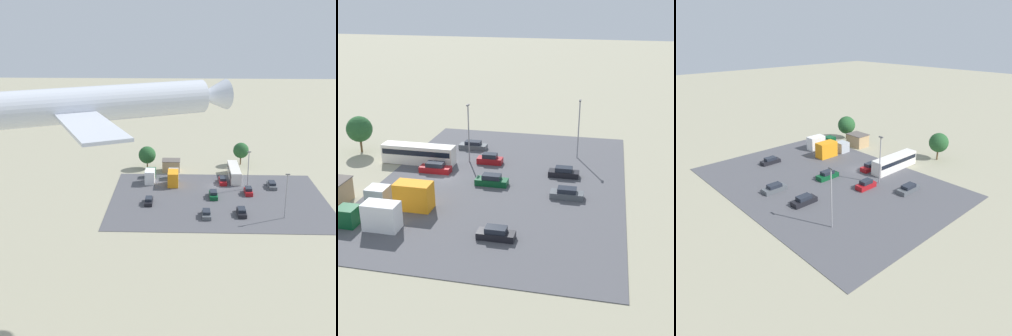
# 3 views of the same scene
# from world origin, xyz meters

# --- Properties ---
(ground_plane) EXTENTS (400.00, 400.00, 0.00)m
(ground_plane) POSITION_xyz_m (0.00, 0.00, 0.00)
(ground_plane) COLOR gray
(parking_lot_surface) EXTENTS (49.16, 34.59, 0.08)m
(parking_lot_surface) POSITION_xyz_m (0.00, 8.99, 0.04)
(parking_lot_surface) COLOR #4C4C51
(parking_lot_surface) RESTS_ON ground
(shed_building) EXTENTS (4.86, 3.86, 3.16)m
(shed_building) POSITION_xyz_m (11.37, -11.16, 1.59)
(shed_building) COLOR tan
(shed_building) RESTS_ON ground
(bus) EXTENTS (2.58, 11.72, 3.04)m
(bus) POSITION_xyz_m (-4.99, -5.84, 1.72)
(bus) COLOR silver
(bus) RESTS_ON ground
(parked_car_0) EXTENTS (1.79, 4.78, 1.58)m
(parked_car_0) POSITION_xyz_m (-1.83, -1.90, 0.74)
(parked_car_0) COLOR maroon
(parked_car_0) RESTS_ON ground
(parked_car_1) EXTENTS (1.83, 4.77, 1.43)m
(parked_car_1) POSITION_xyz_m (-13.61, 0.65, 0.68)
(parked_car_1) COLOR #4C5156
(parked_car_1) RESTS_ON ground
(parked_car_2) EXTENTS (1.74, 4.30, 1.44)m
(parked_car_2) POSITION_xyz_m (15.75, 11.89, 0.68)
(parked_car_2) COLOR black
(parked_car_2) RESTS_ON ground
(parked_car_3) EXTENTS (1.75, 4.01, 1.66)m
(parked_car_3) POSITION_xyz_m (-7.30, 5.29, 0.77)
(parked_car_3) COLOR maroon
(parked_car_3) RESTS_ON ground
(parked_car_4) EXTENTS (1.85, 4.63, 1.59)m
(parked_car_4) POSITION_xyz_m (1.06, 7.68, 0.74)
(parked_car_4) COLOR #0C4723
(parked_car_4) RESTS_ON ground
(parked_car_5) EXTENTS (1.86, 4.45, 1.46)m
(parked_car_5) POSITION_xyz_m (3.17, 18.59, 0.69)
(parked_car_5) COLOR #4C5156
(parked_car_5) RESTS_ON ground
(parked_car_6) EXTENTS (1.82, 4.49, 1.50)m
(parked_car_6) POSITION_xyz_m (-4.31, 17.39, 0.71)
(parked_car_6) COLOR black
(parked_car_6) RESTS_ON ground
(parked_truck_0) EXTENTS (2.57, 8.61, 3.55)m
(parked_truck_0) POSITION_xyz_m (10.59, -1.47, 1.70)
(parked_truck_0) COLOR #ADB2B7
(parked_truck_0) RESTS_ON ground
(parked_truck_1) EXTENTS (2.37, 7.61, 3.31)m
(parked_truck_1) POSITION_xyz_m (16.42, -2.83, 1.59)
(parked_truck_1) COLOR #0C4723
(parked_truck_1) RESTS_ON ground
(tree_near_shed) EXTENTS (4.72, 4.72, 6.15)m
(tree_near_shed) POSITION_xyz_m (17.99, -13.43, 3.78)
(tree_near_shed) COLOR brown
(tree_near_shed) RESTS_ON ground
(tree_apron_mid) EXTENTS (4.35, 4.35, 6.30)m
(tree_apron_mid) POSITION_xyz_m (-8.00, -17.59, 4.11)
(tree_apron_mid) COLOR brown
(tree_apron_mid) RESTS_ON ground
(light_pole_lot_centre) EXTENTS (0.90, 0.28, 9.40)m
(light_pole_lot_centre) POSITION_xyz_m (-7.47, 1.81, 5.22)
(light_pole_lot_centre) COLOR gray
(light_pole_lot_centre) RESTS_ON ground
(light_pole_lot_edge) EXTENTS (0.90, 0.28, 9.70)m
(light_pole_lot_edge) POSITION_xyz_m (-13.05, 18.70, 5.37)
(light_pole_lot_edge) COLOR gray
(light_pole_lot_edge) RESTS_ON ground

